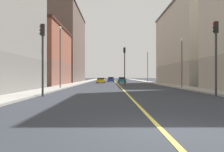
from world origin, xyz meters
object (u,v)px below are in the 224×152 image
Objects in this scene: street_lamp_left_far at (148,64)px; car_blue at (111,80)px; building_left_mid at (192,45)px; traffic_light_left_near at (216,48)px; car_yellow at (101,80)px; traffic_light_median_far at (125,61)px; building_right_midblock at (37,56)px; street_lamp_right_near at (60,51)px; street_lamp_left_near at (182,57)px; building_right_distant at (63,47)px; car_teal at (122,80)px; traffic_light_right_near at (42,49)px.

car_blue is at bearing 145.40° from street_lamp_left_far.
building_left_mid is 3.32× the size of street_lamp_left_far.
building_left_mid reaches higher than traffic_light_left_near.
car_yellow is at bearing -163.21° from street_lamp_left_far.
street_lamp_left_far reaches higher than traffic_light_left_near.
street_lamp_left_far is at bearing 71.14° from traffic_light_median_far.
car_yellow is at bearing 52.35° from building_right_midblock.
street_lamp_left_far is at bearing 88.59° from traffic_light_left_near.
street_lamp_left_near is at bearing 3.47° from street_lamp_right_near.
car_blue is at bearing 0.01° from building_right_distant.
car_teal is (5.07, 2.88, 0.06)m from car_yellow.
building_right_distant reaches higher than building_left_mid.
building_right_midblock is 2.31× the size of street_lamp_left_far.
car_teal is at bearing 136.11° from building_left_mid.
traffic_light_left_near is (-7.66, -28.15, -3.77)m from building_left_mid.
traffic_light_median_far is (-13.63, -7.25, -3.52)m from building_left_mid.
car_teal is (-6.45, 28.27, -3.40)m from street_lamp_left_near.
building_right_distant reaches higher than street_lamp_right_near.
car_teal is at bearing 78.61° from traffic_light_right_near.
car_blue is at bearing 60.97° from building_right_midblock.
car_blue is at bearing 83.37° from traffic_light_right_near.
traffic_light_left_near reaches higher than car_blue.
building_right_distant is at bearing 146.05° from building_left_mid.
street_lamp_right_near is at bearing -176.53° from street_lamp_left_near.
traffic_light_right_near is 48.04m from car_blue.
street_lamp_right_near reaches higher than traffic_light_left_near.
street_lamp_left_far reaches higher than car_blue.
building_left_mid is 5.87× the size of car_teal.
building_left_mid is 29.42m from traffic_light_left_near.
street_lamp_left_far reaches higher than street_lamp_left_near.
street_lamp_left_near is 1.39× the size of car_yellow.
street_lamp_left_near is 28.87m from street_lamp_left_far.
street_lamp_left_near is 15.68m from street_lamp_right_near.
building_right_distant is at bearing 156.51° from car_teal.
car_yellow is (-10.50, 37.86, -3.22)m from traffic_light_left_near.
building_right_midblock reaches higher than car_blue.
street_lamp_right_near is (-8.65, -9.37, 0.71)m from traffic_light_median_far.
building_right_midblock is 2.77× the size of street_lamp_left_near.
building_right_distant is 4.12× the size of traffic_light_median_far.
street_lamp_right_near reaches higher than traffic_light_right_near.
building_right_midblock reaches higher than street_lamp_left_near.
street_lamp_left_far is at bearing 16.79° from car_yellow.
street_lamp_right_near is (-0.98, 11.53, 1.09)m from traffic_light_right_near.
traffic_light_median_far is at bearing -60.21° from building_right_distant.
street_lamp_left_near is at bearing -112.98° from building_left_mid.
traffic_light_left_near reaches higher than car_teal.
building_right_midblock is 0.68× the size of building_right_distant.
street_lamp_right_near is at bearing -107.46° from car_teal.
street_lamp_right_near is at bearing -143.29° from building_left_mid.
traffic_light_right_near is at bearing -109.52° from street_lamp_left_far.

